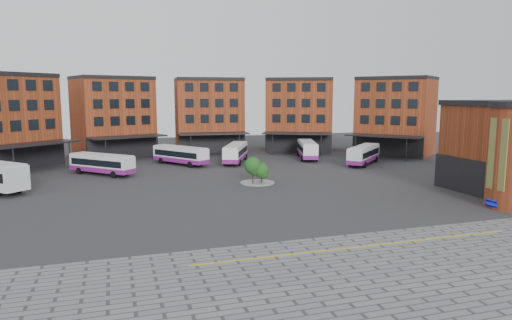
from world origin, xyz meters
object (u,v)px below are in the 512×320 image
object	(u,v)px
tree_island	(258,170)
bus_f	(364,154)
bus_b	(102,164)
blue_car	(505,201)
bus_d	(236,153)
bus_c	(180,155)
bus_e	(307,149)

from	to	relation	value
tree_island	bus_f	world-z (taller)	tree_island
bus_b	blue_car	bearing A→B (deg)	-84.28
tree_island	bus_d	xyz separation A→B (m)	(2.11, 18.79, -0.16)
tree_island	bus_f	bearing A→B (deg)	26.40
bus_c	blue_car	xyz separation A→B (m)	(27.05, -38.24, -0.97)
bus_c	bus_e	xyz separation A→B (m)	(22.51, 0.48, 0.07)
bus_b	bus_c	bearing A→B (deg)	-17.74
bus_c	bus_f	bearing A→B (deg)	-51.44
tree_island	bus_c	xyz separation A→B (m)	(-7.05, 19.11, -0.22)
bus_c	bus_e	size ratio (longest dim) A/B	0.89
blue_car	tree_island	bearing A→B (deg)	42.17
bus_f	bus_e	bearing A→B (deg)	170.48
bus_c	bus_e	bearing A→B (deg)	-33.80
bus_c	bus_d	xyz separation A→B (m)	(9.16, -0.32, 0.06)
bus_e	tree_island	bearing A→B (deg)	-110.91
bus_b	bus_c	world-z (taller)	bus_c
bus_b	bus_d	bearing A→B (deg)	-29.48
bus_f	blue_car	distance (m)	29.87
bus_e	blue_car	distance (m)	39.00
bus_f	blue_car	xyz separation A→B (m)	(-1.53, -29.82, -0.99)
bus_d	bus_e	xyz separation A→B (m)	(13.35, 0.80, 0.01)
tree_island	bus_d	bearing A→B (deg)	83.58
bus_b	bus_f	size ratio (longest dim) A/B	0.96
tree_island	bus_b	distance (m)	23.02
bus_d	blue_car	xyz separation A→B (m)	(17.89, -37.92, -1.03)
bus_d	bus_f	world-z (taller)	bus_d
bus_b	blue_car	world-z (taller)	bus_b
tree_island	blue_car	world-z (taller)	tree_island
tree_island	bus_b	size ratio (longest dim) A/B	0.48
tree_island	bus_e	size ratio (longest dim) A/B	0.39
bus_d	blue_car	world-z (taller)	bus_d
bus_c	bus_d	size ratio (longest dim) A/B	0.91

